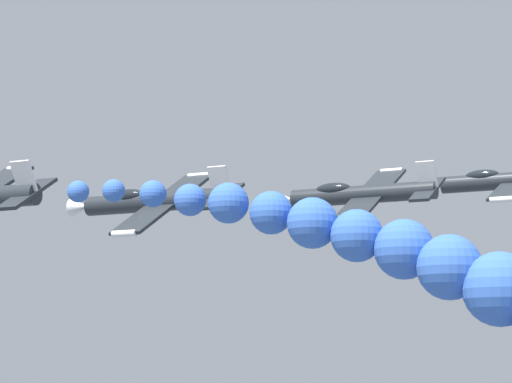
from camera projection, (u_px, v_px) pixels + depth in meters
smoke_trail_left_inner at (456, 278)px, 47.79m from camera, size 3.38×26.47×9.38m
airplane_right_inner at (154, 201)px, 66.17m from camera, size 8.65×10.35×4.73m
airplane_left_outer at (360, 194)px, 70.77m from camera, size 8.68×10.35×4.66m
airplane_right_outer at (508, 180)px, 75.72m from camera, size 9.03×10.35×3.83m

